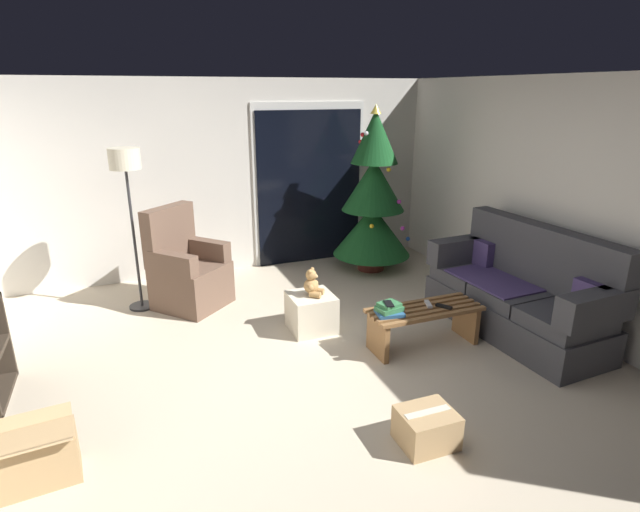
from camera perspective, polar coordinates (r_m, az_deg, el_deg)
ground_plane at (r=4.40m, az=-1.55°, el=-13.93°), size 7.00×7.00×0.00m
wall_back at (r=6.77m, az=-10.67°, el=8.72°), size 5.72×0.12×2.50m
wall_right at (r=5.51m, az=27.60°, el=4.78°), size 0.12×6.00×2.50m
patio_door_frame at (r=7.03m, az=-1.21°, el=8.14°), size 1.60×0.02×2.20m
patio_door_glass at (r=7.02m, az=-1.16°, el=7.71°), size 1.50×0.02×2.10m
couch at (r=5.43m, az=21.75°, el=-4.05°), size 0.87×1.97×1.08m
coffee_table at (r=4.90m, az=11.74°, el=-7.20°), size 1.10×0.40×0.40m
remote_black at (r=4.88m, az=13.91°, el=-5.59°), size 0.12×0.16×0.02m
remote_silver at (r=4.90m, az=12.21°, el=-5.35°), size 0.09×0.16×0.02m
book_stack at (r=4.64m, az=7.89°, el=-6.03°), size 0.27×0.23×0.11m
cell_phone at (r=4.59m, az=7.83°, el=-5.39°), size 0.10×0.16×0.01m
christmas_tree at (r=6.69m, az=6.04°, el=6.30°), size 1.04×1.04×2.18m
armchair at (r=5.84m, az=-14.87°, el=-1.74°), size 0.97×0.97×1.13m
floor_lamp at (r=5.67m, az=-21.15°, el=8.60°), size 0.32×0.32×1.78m
ottoman at (r=5.15m, az=-1.00°, el=-6.41°), size 0.44×0.44×0.38m
teddy_bear_honey at (r=5.03m, az=-0.90°, el=-3.20°), size 0.22×0.21×0.29m
cardboard_box_taped_mid_floor at (r=3.74m, az=12.01°, el=-18.54°), size 0.38×0.33×0.26m
cardboard_box_open_near_shelf at (r=3.78m, az=-29.36°, el=-19.41°), size 0.47×0.46×0.40m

